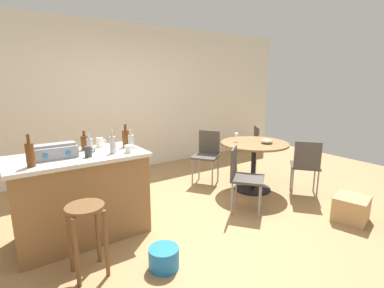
{
  "coord_description": "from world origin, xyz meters",
  "views": [
    {
      "loc": [
        -1.93,
        -2.69,
        1.69
      ],
      "look_at": [
        0.14,
        0.28,
        0.88
      ],
      "focal_mm": 26.84,
      "sensor_mm": 36.0,
      "label": 1
    }
  ],
  "objects_px": {
    "wine_glass": "(236,135)",
    "plastic_bucket": "(164,258)",
    "folding_chair_near": "(306,164)",
    "toolbox": "(55,151)",
    "folding_chair_right": "(242,175)",
    "bottle_5": "(90,145)",
    "bottle_0": "(131,141)",
    "cup_0": "(88,152)",
    "cup_1": "(129,149)",
    "dining_table": "(254,154)",
    "cup_2": "(100,142)",
    "folding_chair_left": "(207,153)",
    "bottle_2": "(113,144)",
    "wooden_stool": "(86,225)",
    "bottle_4": "(85,142)",
    "bottle_1": "(126,138)",
    "serving_bowl": "(267,141)",
    "kitchen_island": "(81,196)",
    "cardboard_box": "(351,209)",
    "folding_chair_far": "(249,146)",
    "bottle_3": "(30,154)"
  },
  "relations": [
    {
      "from": "bottle_3",
      "to": "folding_chair_near",
      "type": "bearing_deg",
      "value": -8.66
    },
    {
      "from": "folding_chair_near",
      "to": "toolbox",
      "type": "height_order",
      "value": "toolbox"
    },
    {
      "from": "toolbox",
      "to": "folding_chair_far",
      "type": "bearing_deg",
      "value": 9.06
    },
    {
      "from": "folding_chair_left",
      "to": "cup_1",
      "type": "relative_size",
      "value": 6.99
    },
    {
      "from": "cup_0",
      "to": "cup_2",
      "type": "height_order",
      "value": "same"
    },
    {
      "from": "bottle_2",
      "to": "wine_glass",
      "type": "distance_m",
      "value": 2.08
    },
    {
      "from": "folding_chair_right",
      "to": "bottle_0",
      "type": "relative_size",
      "value": 3.89
    },
    {
      "from": "bottle_2",
      "to": "cup_2",
      "type": "relative_size",
      "value": 2.13
    },
    {
      "from": "bottle_5",
      "to": "cup_2",
      "type": "height_order",
      "value": "bottle_5"
    },
    {
      "from": "bottle_1",
      "to": "plastic_bucket",
      "type": "bearing_deg",
      "value": -96.05
    },
    {
      "from": "kitchen_island",
      "to": "folding_chair_near",
      "type": "relative_size",
      "value": 1.61
    },
    {
      "from": "folding_chair_right",
      "to": "bottle_0",
      "type": "height_order",
      "value": "bottle_0"
    },
    {
      "from": "bottle_1",
      "to": "bottle_4",
      "type": "bearing_deg",
      "value": 163.83
    },
    {
      "from": "folding_chair_right",
      "to": "bottle_2",
      "type": "height_order",
      "value": "bottle_2"
    },
    {
      "from": "folding_chair_near",
      "to": "serving_bowl",
      "type": "height_order",
      "value": "folding_chair_near"
    },
    {
      "from": "toolbox",
      "to": "bottle_3",
      "type": "relative_size",
      "value": 1.37
    },
    {
      "from": "toolbox",
      "to": "bottle_1",
      "type": "bearing_deg",
      "value": 4.46
    },
    {
      "from": "serving_bowl",
      "to": "plastic_bucket",
      "type": "height_order",
      "value": "serving_bowl"
    },
    {
      "from": "bottle_3",
      "to": "serving_bowl",
      "type": "bearing_deg",
      "value": -0.93
    },
    {
      "from": "bottle_2",
      "to": "cardboard_box",
      "type": "xyz_separation_m",
      "value": [
        2.45,
        -1.37,
        -0.87
      ]
    },
    {
      "from": "wine_glass",
      "to": "plastic_bucket",
      "type": "bearing_deg",
      "value": -149.81
    },
    {
      "from": "bottle_0",
      "to": "bottle_1",
      "type": "distance_m",
      "value": 0.13
    },
    {
      "from": "cup_0",
      "to": "wine_glass",
      "type": "bearing_deg",
      "value": 6.69
    },
    {
      "from": "kitchen_island",
      "to": "wine_glass",
      "type": "height_order",
      "value": "kitchen_island"
    },
    {
      "from": "folding_chair_right",
      "to": "bottle_5",
      "type": "relative_size",
      "value": 4.33
    },
    {
      "from": "bottle_0",
      "to": "cup_1",
      "type": "relative_size",
      "value": 1.76
    },
    {
      "from": "bottle_4",
      "to": "wine_glass",
      "type": "xyz_separation_m",
      "value": [
        2.26,
        -0.07,
        -0.14
      ]
    },
    {
      "from": "folding_chair_far",
      "to": "toolbox",
      "type": "bearing_deg",
      "value": -170.94
    },
    {
      "from": "folding_chair_right",
      "to": "bottle_1",
      "type": "height_order",
      "value": "bottle_1"
    },
    {
      "from": "bottle_0",
      "to": "wine_glass",
      "type": "xyz_separation_m",
      "value": [
        1.81,
        0.18,
        -0.14
      ]
    },
    {
      "from": "wooden_stool",
      "to": "cup_0",
      "type": "bearing_deg",
      "value": 69.22
    },
    {
      "from": "bottle_3",
      "to": "kitchen_island",
      "type": "bearing_deg",
      "value": 24.25
    },
    {
      "from": "folding_chair_near",
      "to": "bottle_4",
      "type": "distance_m",
      "value": 3.04
    },
    {
      "from": "dining_table",
      "to": "cup_2",
      "type": "relative_size",
      "value": 8.68
    },
    {
      "from": "folding_chair_left",
      "to": "toolbox",
      "type": "distance_m",
      "value": 2.5
    },
    {
      "from": "toolbox",
      "to": "bottle_0",
      "type": "xyz_separation_m",
      "value": [
        0.79,
        -0.07,
        0.02
      ]
    },
    {
      "from": "bottle_4",
      "to": "plastic_bucket",
      "type": "relative_size",
      "value": 0.77
    },
    {
      "from": "folding_chair_near",
      "to": "bottle_0",
      "type": "distance_m",
      "value": 2.55
    },
    {
      "from": "folding_chair_left",
      "to": "cardboard_box",
      "type": "bearing_deg",
      "value": -73.6
    },
    {
      "from": "wooden_stool",
      "to": "bottle_1",
      "type": "bearing_deg",
      "value": 47.54
    },
    {
      "from": "cup_2",
      "to": "toolbox",
      "type": "bearing_deg",
      "value": -156.2
    },
    {
      "from": "plastic_bucket",
      "to": "bottle_5",
      "type": "bearing_deg",
      "value": 105.37
    },
    {
      "from": "folding_chair_right",
      "to": "bottle_2",
      "type": "distance_m",
      "value": 1.69
    },
    {
      "from": "folding_chair_near",
      "to": "wine_glass",
      "type": "xyz_separation_m",
      "value": [
        -0.59,
        0.84,
        0.37
      ]
    },
    {
      "from": "bottle_1",
      "to": "bottle_5",
      "type": "xyz_separation_m",
      "value": [
        -0.41,
        0.01,
        -0.03
      ]
    },
    {
      "from": "folding_chair_near",
      "to": "bottle_0",
      "type": "relative_size",
      "value": 3.91
    },
    {
      "from": "kitchen_island",
      "to": "bottle_0",
      "type": "bearing_deg",
      "value": -6.28
    },
    {
      "from": "dining_table",
      "to": "folding_chair_right",
      "type": "bearing_deg",
      "value": -146.9
    },
    {
      "from": "folding_chair_right",
      "to": "toolbox",
      "type": "distance_m",
      "value": 2.22
    },
    {
      "from": "serving_bowl",
      "to": "kitchen_island",
      "type": "bearing_deg",
      "value": 174.58
    }
  ]
}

